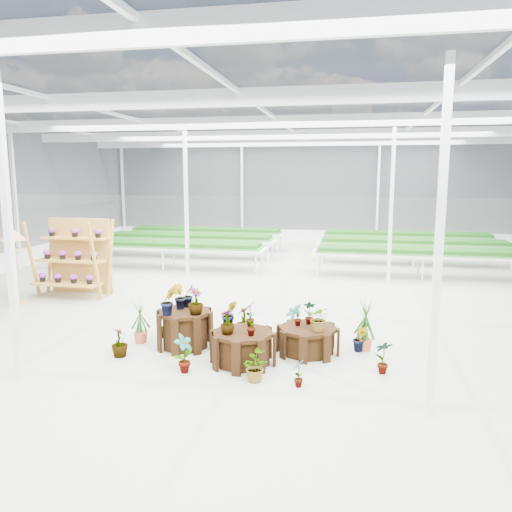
% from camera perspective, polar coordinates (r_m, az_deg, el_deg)
% --- Properties ---
extents(ground_plane, '(24.00, 24.00, 0.00)m').
position_cam_1_polar(ground_plane, '(11.04, 0.42, -6.88)').
color(ground_plane, gray).
rests_on(ground_plane, ground).
extents(greenhouse_shell, '(18.00, 24.00, 4.50)m').
position_cam_1_polar(greenhouse_shell, '(10.64, 0.43, 4.84)').
color(greenhouse_shell, white).
rests_on(greenhouse_shell, ground).
extents(steel_frame, '(18.00, 24.00, 4.50)m').
position_cam_1_polar(steel_frame, '(10.64, 0.43, 4.84)').
color(steel_frame, silver).
rests_on(steel_frame, ground).
extents(nursery_benches, '(16.00, 7.00, 0.84)m').
position_cam_1_polar(nursery_benches, '(17.93, 4.62, 0.76)').
color(nursery_benches, silver).
rests_on(nursery_benches, ground).
extents(plinth_tall, '(1.00, 1.00, 0.67)m').
position_cam_1_polar(plinth_tall, '(9.14, -8.12, -8.26)').
color(plinth_tall, black).
rests_on(plinth_tall, ground).
extents(plinth_mid, '(1.06, 1.06, 0.55)m').
position_cam_1_polar(plinth_mid, '(8.30, -1.50, -10.44)').
color(plinth_mid, black).
rests_on(plinth_mid, ground).
extents(plinth_low, '(1.11, 1.11, 0.47)m').
position_cam_1_polar(plinth_low, '(8.83, 5.94, -9.54)').
color(plinth_low, black).
rests_on(plinth_low, ground).
extents(shelf_rack, '(1.88, 1.04, 1.96)m').
position_cam_1_polar(shelf_rack, '(13.47, -20.32, -0.23)').
color(shelf_rack, '#B78232').
rests_on(shelf_rack, ground).
extents(bird_table, '(0.58, 0.58, 1.83)m').
position_cam_1_polar(bird_table, '(13.15, -25.84, -1.11)').
color(bird_table, tan).
rests_on(bird_table, ground).
extents(nursery_plants, '(4.75, 2.75, 1.18)m').
position_cam_1_polar(nursery_plants, '(8.96, -2.10, -7.61)').
color(nursery_plants, '#14470F').
rests_on(nursery_plants, ground).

